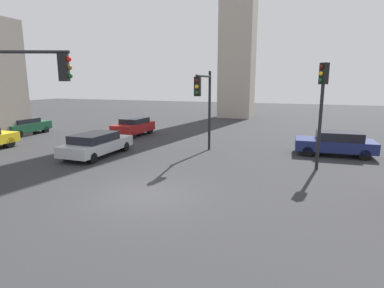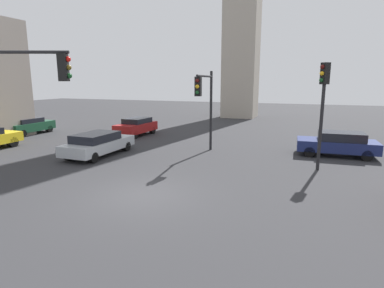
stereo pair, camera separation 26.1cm
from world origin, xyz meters
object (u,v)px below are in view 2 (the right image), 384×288
traffic_light_1 (8,88)px  traffic_light_0 (323,97)px  traffic_light_2 (205,96)px  car_5 (29,126)px  car_0 (98,143)px  car_3 (338,143)px  car_2 (136,126)px

traffic_light_1 → traffic_light_0: bearing=12.7°
traffic_light_0 → traffic_light_2: traffic_light_0 is taller
traffic_light_2 → car_5: bearing=-103.0°
car_0 → car_5: size_ratio=1.17×
traffic_light_2 → traffic_light_0: bearing=76.0°
traffic_light_0 → car_5: 22.71m
traffic_light_1 → car_5: 15.74m
car_3 → traffic_light_2: bearing=17.7°
traffic_light_0 → traffic_light_2: size_ratio=1.05×
traffic_light_2 → car_0: (-5.92, -2.16, -2.77)m
traffic_light_0 → car_2: bearing=-66.9°
traffic_light_0 → car_3: 4.74m
traffic_light_0 → car_2: traffic_light_0 is taller
car_0 → traffic_light_0: bearing=-83.5°
car_2 → car_3: size_ratio=0.90×
traffic_light_0 → car_0: 12.52m
car_3 → car_0: bearing=17.6°
car_5 → car_0: bearing=-113.7°
car_5 → car_3: bearing=-89.5°
traffic_light_0 → car_2: size_ratio=1.29×
car_2 → car_3: 14.92m
car_5 → traffic_light_2: bearing=-98.4°
car_5 → traffic_light_0: bearing=-98.6°
traffic_light_0 → car_5: size_ratio=1.27×
car_0 → car_2: bearing=13.1°
traffic_light_1 → car_0: 7.20m
traffic_light_1 → traffic_light_2: 9.84m
traffic_light_2 → car_3: 8.27m
car_2 → car_3: car_3 is taller
car_2 → traffic_light_1: bearing=13.6°
traffic_light_2 → car_5: 16.50m
traffic_light_0 → car_2: (-13.64, 5.73, -2.86)m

